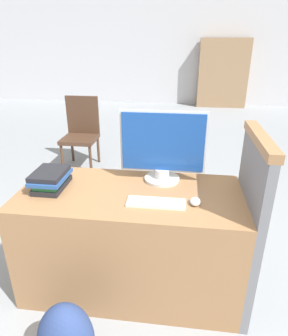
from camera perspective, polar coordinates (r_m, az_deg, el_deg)
ground_plane at (r=2.12m, az=-4.00°, el=-27.02°), size 20.00×20.00×0.00m
wall_back at (r=8.12m, az=5.62°, el=21.91°), size 12.00×0.06×2.80m
desk at (r=2.10m, az=-2.49°, el=-13.52°), size 1.42×0.67×0.74m
carrel_divider at (r=1.98m, az=19.05°, el=-9.92°), size 0.07×0.61×1.16m
monitor at (r=1.97m, az=3.59°, el=3.76°), size 0.56×0.24×0.48m
keyboard at (r=1.77m, az=2.33°, el=-6.64°), size 0.34×0.11×0.02m
mouse at (r=1.78m, az=9.72°, el=-6.29°), size 0.06×0.09×0.04m
book_stack at (r=2.01m, az=-17.34°, el=-2.07°), size 0.20×0.28×0.12m
far_chair at (r=4.13m, az=-11.89°, el=7.12°), size 0.44×0.44×0.93m
bookshelf_far at (r=7.97m, az=14.79°, el=17.01°), size 1.19×0.32×1.63m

